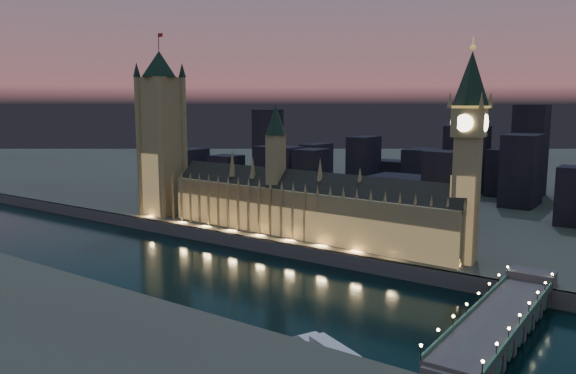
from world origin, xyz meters
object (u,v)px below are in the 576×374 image
Objects in this scene: victoria_tower at (161,126)px; westminster_bridge at (502,322)px; elizabeth_tower at (469,139)px; river_boat at (334,354)px; palace_of_westminster at (301,206)px.

westminster_bridge is (253.93, -65.37, -65.27)m from victoria_tower.
elizabeth_tower is 135.16m from river_boat.
victoria_tower is 218.01m from elizabeth_tower.
palace_of_westminster is at bearing -0.08° from victoria_tower.
westminster_bridge is (133.98, -65.20, -20.38)m from palace_of_westminster.
elizabeth_tower is 0.98× the size of westminster_bridge.
palace_of_westminster is 150.39m from westminster_bridge.
river_boat is at bearing -51.72° from palace_of_westminster.
victoria_tower reaches higher than river_boat.
westminster_bridge is at bearing 50.68° from river_boat.
westminster_bridge reaches higher than river_boat.
elizabeth_tower reaches higher than westminster_bridge.
elizabeth_tower reaches higher than river_boat.
victoria_tower is 2.93× the size of river_boat.
river_boat is at bearing -28.84° from victoria_tower.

